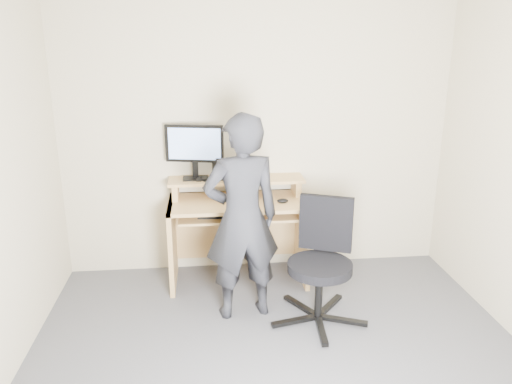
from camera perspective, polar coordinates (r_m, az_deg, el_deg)
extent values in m
plane|color=#59595E|center=(3.43, 3.40, -20.75)|extent=(3.50, 3.50, 0.00)
cube|color=beige|center=(4.52, 0.11, 6.31)|extent=(3.50, 0.02, 2.50)
cube|color=tan|center=(4.47, -9.51, -5.79)|extent=(0.04, 0.60, 0.75)
cube|color=tan|center=(4.54, 5.30, -5.25)|extent=(0.04, 0.60, 0.75)
cube|color=tan|center=(4.34, -2.10, -1.19)|extent=(1.20, 0.60, 0.03)
cube|color=tan|center=(4.30, -2.01, -2.73)|extent=(1.02, 0.38, 0.02)
cube|color=tan|center=(4.46, -9.18, 0.30)|extent=(0.05, 0.28, 0.15)
cube|color=tan|center=(4.52, 4.60, 0.72)|extent=(0.05, 0.28, 0.15)
cube|color=tan|center=(4.44, -2.25, 1.41)|extent=(1.20, 0.30, 0.02)
cube|color=tan|center=(4.72, -2.29, -3.66)|extent=(1.20, 0.03, 0.65)
cube|color=black|center=(4.44, -6.91, 1.58)|extent=(0.22, 0.14, 0.02)
cube|color=black|center=(4.44, -6.94, 2.63)|extent=(0.05, 0.04, 0.14)
cube|color=black|center=(4.36, -7.06, 5.52)|extent=(0.51, 0.14, 0.33)
cube|color=#93B8FF|center=(4.34, -7.06, 5.47)|extent=(0.45, 0.10, 0.28)
cube|color=black|center=(4.40, -4.32, 2.74)|extent=(0.11, 0.15, 0.20)
cylinder|color=silver|center=(4.42, -1.31, 2.63)|extent=(0.08, 0.08, 0.17)
cube|color=black|center=(4.40, 0.27, 1.53)|extent=(0.09, 0.14, 0.01)
cube|color=black|center=(4.37, -6.57, 1.46)|extent=(0.05, 0.04, 0.03)
torus|color=silver|center=(4.49, -3.12, 1.85)|extent=(0.19, 0.18, 0.06)
cube|color=black|center=(4.28, -3.51, -2.49)|extent=(0.47, 0.22, 0.03)
ellipsoid|color=black|center=(4.28, 3.06, -1.01)|extent=(0.11, 0.09, 0.04)
cube|color=black|center=(4.00, 9.92, -14.24)|extent=(0.36, 0.19, 0.03)
cube|color=black|center=(4.17, 8.37, -12.73)|extent=(0.28, 0.31, 0.03)
cube|color=black|center=(4.14, 5.14, -12.84)|extent=(0.24, 0.34, 0.03)
cube|color=black|center=(3.94, 4.44, -14.47)|extent=(0.37, 0.13, 0.03)
cube|color=black|center=(3.85, 7.49, -15.42)|extent=(0.08, 0.37, 0.03)
cylinder|color=black|center=(3.91, 7.19, -11.35)|extent=(0.06, 0.06, 0.39)
cylinder|color=black|center=(3.82, 7.31, -8.51)|extent=(0.49, 0.49, 0.07)
cube|color=black|center=(3.90, 8.00, -3.55)|extent=(0.40, 0.21, 0.44)
imported|color=black|center=(3.77, -1.63, -3.04)|extent=(0.65, 0.48, 1.61)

